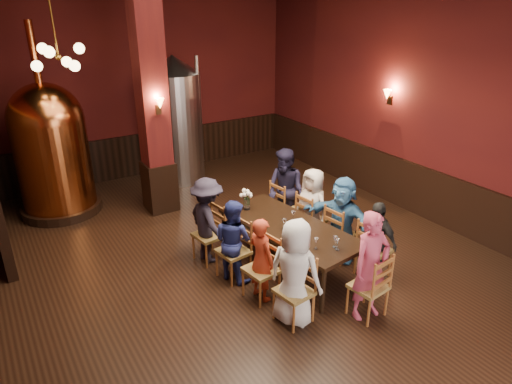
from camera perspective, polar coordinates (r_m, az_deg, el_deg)
room at (r=6.55m, az=-1.79°, el=7.55°), size 10.00×10.02×4.50m
wainscot_right at (r=9.65m, az=19.04°, el=0.51°), size 0.08×9.90×1.00m
wainscot_back at (r=11.44m, az=-14.45°, el=4.56°), size 7.90×0.08×1.00m
column at (r=8.92m, az=-12.87°, el=11.21°), size 0.58×0.58×4.50m
pendant_cluster at (r=8.51m, az=-23.47°, el=15.21°), size 0.90×0.90×1.70m
sconce_wall at (r=9.62m, az=16.46°, el=11.40°), size 0.20×0.20×0.36m
sconce_column at (r=8.65m, az=-12.14°, el=10.58°), size 0.20×0.20×0.36m
dining_table at (r=7.15m, az=4.18°, el=-4.63°), size 1.30×2.51×0.75m
chair_0 at (r=6.15m, az=4.78°, el=-12.25°), size 0.52×0.52×0.92m
person_0 at (r=5.99m, az=4.87°, el=-10.03°), size 0.76×0.87×1.49m
chair_1 at (r=6.56m, az=0.66°, el=-9.67°), size 0.52×0.52×0.92m
person_1 at (r=6.46m, az=0.66°, el=-8.39°), size 0.36×0.50×1.26m
chair_2 at (r=7.00m, az=-2.86°, el=-7.39°), size 0.52×0.52×0.92m
person_2 at (r=6.90m, az=-2.89°, el=-6.03°), size 0.51×0.70×1.30m
chair_3 at (r=7.48m, az=-5.96°, el=-5.34°), size 0.52×0.52×0.92m
person_3 at (r=7.36m, az=-6.05°, el=-3.57°), size 0.57×0.95×1.44m
chair_4 at (r=7.27m, az=14.54°, el=-6.93°), size 0.52×0.52×0.92m
person_4 at (r=7.19m, az=14.67°, el=-5.78°), size 0.41×0.77×1.25m
chair_5 at (r=7.62m, az=10.51°, el=-5.07°), size 0.52×0.52×0.92m
person_5 at (r=7.50m, az=10.65°, el=-3.34°), size 0.75×1.39×1.43m
chair_6 at (r=8.00m, az=6.93°, el=-3.39°), size 0.52×0.52×0.92m
person_6 at (r=7.90m, az=7.01°, el=-1.88°), size 0.53×0.73×1.38m
chair_7 at (r=8.42m, az=3.65°, el=-1.83°), size 0.52×0.52×0.92m
person_7 at (r=8.29m, az=3.71°, el=0.16°), size 0.58×0.83×1.55m
chair_8 at (r=6.41m, az=13.88°, el=-11.33°), size 0.52×0.52×0.92m
person_8 at (r=6.24m, az=14.15°, el=-8.98°), size 0.59×0.41×1.54m
copper_kettle at (r=9.66m, az=-24.21°, el=5.02°), size 1.55×1.55×3.66m
steel_vessel at (r=10.69m, az=-9.94°, el=8.89°), size 1.22×1.22×2.87m
rose_vase at (r=7.53m, az=-1.17°, el=-0.53°), size 0.21×0.21×0.36m
wine_glass_0 at (r=6.49m, az=7.51°, el=-6.41°), size 0.07×0.07×0.17m
wine_glass_1 at (r=6.97m, az=3.52°, el=-4.01°), size 0.07×0.07×0.17m
wine_glass_2 at (r=6.57m, az=9.87°, el=-6.15°), size 0.07×0.07×0.17m
wine_glass_3 at (r=6.68m, az=6.24°, el=-5.42°), size 0.07×0.07×0.17m
wine_glass_4 at (r=7.22m, az=4.65°, el=-3.03°), size 0.07×0.07×0.17m
wine_glass_5 at (r=6.51m, az=10.14°, el=-6.47°), size 0.07×0.07×0.17m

